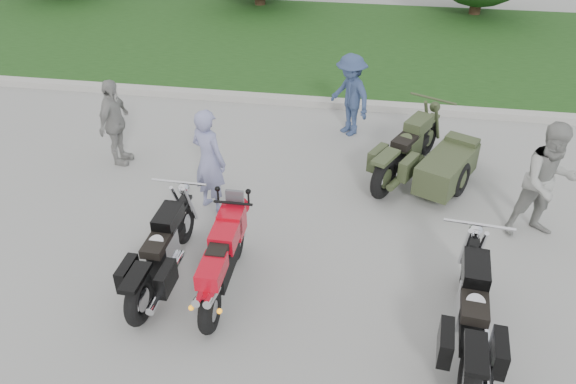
% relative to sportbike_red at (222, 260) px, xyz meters
% --- Properties ---
extents(ground, '(80.00, 80.00, 0.00)m').
position_rel_sportbike_red_xyz_m(ground, '(0.66, 0.09, -0.54)').
color(ground, '#9B9B96').
rests_on(ground, ground).
extents(curb, '(60.00, 0.30, 0.15)m').
position_rel_sportbike_red_xyz_m(curb, '(0.66, 6.09, -0.47)').
color(curb, '#ABA9A1').
rests_on(curb, ground).
extents(grass_strip, '(60.00, 8.00, 0.14)m').
position_rel_sportbike_red_xyz_m(grass_strip, '(0.66, 10.24, -0.47)').
color(grass_strip, '#26531C').
rests_on(grass_strip, ground).
extents(sportbike_red, '(0.33, 1.95, 0.93)m').
position_rel_sportbike_red_xyz_m(sportbike_red, '(0.00, 0.00, 0.00)').
color(sportbike_red, black).
rests_on(sportbike_red, ground).
extents(cruiser_left, '(0.38, 2.28, 0.88)m').
position_rel_sportbike_red_xyz_m(cruiser_left, '(-0.86, 0.08, -0.10)').
color(cruiser_left, black).
rests_on(cruiser_left, ground).
extents(cruiser_right, '(0.49, 2.45, 0.94)m').
position_rel_sportbike_red_xyz_m(cruiser_right, '(3.05, -0.44, -0.06)').
color(cruiser_right, black).
rests_on(cruiser_right, ground).
extents(cruiser_sidecar, '(1.83, 2.32, 0.96)m').
position_rel_sportbike_red_xyz_m(cruiser_sidecar, '(2.74, 3.15, -0.10)').
color(cruiser_sidecar, black).
rests_on(cruiser_sidecar, ground).
extents(person_stripe, '(0.75, 0.66, 1.72)m').
position_rel_sportbike_red_xyz_m(person_stripe, '(-0.69, 1.90, 0.31)').
color(person_stripe, '#8386B2').
rests_on(person_stripe, ground).
extents(person_grey, '(1.03, 0.89, 1.82)m').
position_rel_sportbike_red_xyz_m(person_grey, '(4.29, 2.01, 0.37)').
color(person_grey, gray).
rests_on(person_grey, ground).
extents(person_denim, '(1.15, 1.19, 1.63)m').
position_rel_sportbike_red_xyz_m(person_denim, '(1.27, 4.87, 0.27)').
color(person_denim, navy).
rests_on(person_denim, ground).
extents(person_back, '(0.44, 0.95, 1.58)m').
position_rel_sportbike_red_xyz_m(person_back, '(-2.75, 3.03, 0.25)').
color(person_back, gray).
rests_on(person_back, ground).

